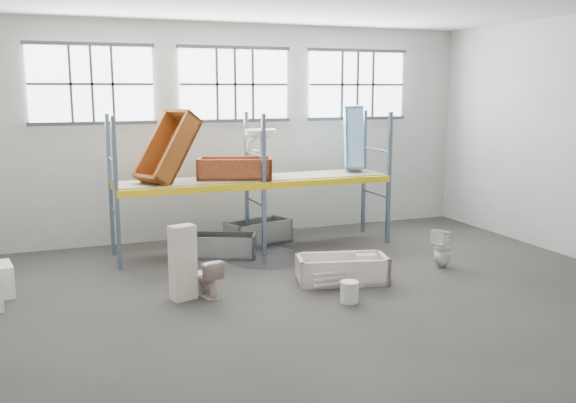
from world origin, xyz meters
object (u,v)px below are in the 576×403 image
rust_tub_flat (235,168)px  blue_tub_upright (354,137)px  bathtub_beige (342,269)px  steel_tub_left (224,246)px  toilet_white (443,248)px  toilet_beige (206,277)px  steel_tub_right (258,232)px  bucket (350,292)px  cistern_tall (183,263)px

rust_tub_flat → blue_tub_upright: 2.99m
bathtub_beige → steel_tub_left: size_ratio=1.23×
rust_tub_flat → steel_tub_left: bearing=-133.1°
bathtub_beige → toilet_white: size_ratio=2.09×
bathtub_beige → toilet_beige: bearing=-168.7°
bathtub_beige → blue_tub_upright: blue_tub_upright is taller
rust_tub_flat → blue_tub_upright: blue_tub_upright is taller
steel_tub_right → bucket: bearing=-88.0°
toilet_white → bucket: size_ratio=2.19×
bathtub_beige → toilet_beige: 2.52m
cistern_tall → steel_tub_left: cistern_tall is taller
toilet_beige → blue_tub_upright: bearing=-159.5°
cistern_tall → steel_tub_right: bearing=37.8°
bucket → toilet_beige: bearing=151.3°
bucket → bathtub_beige: bearing=70.5°
steel_tub_right → blue_tub_upright: 3.13m
toilet_white → steel_tub_right: (-2.81, 3.12, -0.12)m
bathtub_beige → rust_tub_flat: size_ratio=1.03×
bathtub_beige → toilet_beige: size_ratio=2.48×
toilet_white → steel_tub_left: toilet_white is taller
steel_tub_right → blue_tub_upright: blue_tub_upright is taller
toilet_beige → cistern_tall: (-0.40, -0.01, 0.31)m
bathtub_beige → cistern_tall: cistern_tall is taller
steel_tub_left → steel_tub_right: bearing=38.0°
toilet_white → steel_tub_left: bearing=-140.7°
toilet_white → blue_tub_upright: blue_tub_upright is taller
cistern_tall → bucket: bearing=-39.6°
steel_tub_right → toilet_beige: bearing=-122.3°
toilet_white → steel_tub_left: size_ratio=0.59×
toilet_white → rust_tub_flat: (-3.45, 2.73, 1.43)m
cistern_tall → steel_tub_left: size_ratio=0.96×
toilet_white → bucket: 2.93m
toilet_beige → blue_tub_upright: (4.28, 2.94, 2.06)m
steel_tub_left → bucket: steel_tub_left is taller
toilet_beige → rust_tub_flat: bearing=-130.1°
cistern_tall → rust_tub_flat: (1.75, 2.77, 1.18)m
toilet_beige → rust_tub_flat: (1.35, 2.76, 1.49)m
bathtub_beige → toilet_white: toilet_white is taller
bathtub_beige → steel_tub_right: bearing=113.0°
bathtub_beige → cistern_tall: bearing=-168.1°
blue_tub_upright → steel_tub_right: bearing=174.8°
toilet_beige → bucket: 2.44m
toilet_white → rust_tub_flat: size_ratio=0.49×
toilet_white → steel_tub_left: (-3.84, 2.32, -0.15)m
bucket → steel_tub_left: bearing=108.5°
toilet_beige → rust_tub_flat: 3.41m
rust_tub_flat → toilet_beige: bearing=-116.1°
toilet_beige → steel_tub_right: 3.73m
bucket → rust_tub_flat: bearing=101.4°
cistern_tall → blue_tub_upright: size_ratio=0.88×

